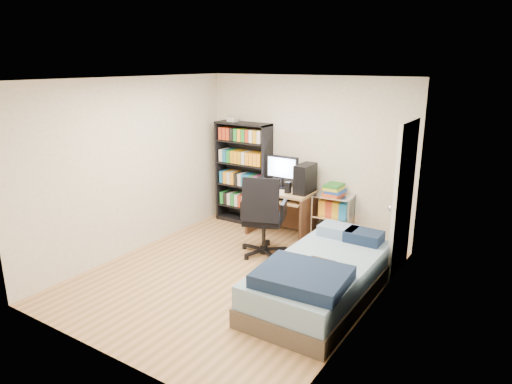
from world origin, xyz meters
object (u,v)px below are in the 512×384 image
Objects in this scene: computer_desk at (288,194)px; office_chair at (263,230)px; media_shelf at (243,172)px; bed at (321,278)px.

computer_desk is 1.08× the size of office_chair.
media_shelf is 1.41× the size of computer_desk.
computer_desk is at bearing 73.81° from office_chair.
bed is (2.29, -1.78, -0.62)m from media_shelf.
media_shelf is 1.52× the size of office_chair.
computer_desk is 0.59× the size of bed.
office_chair is at bearing -44.96° from media_shelf.
media_shelf is at bearing 142.19° from bed.
media_shelf is at bearing 169.70° from computer_desk.
computer_desk reaches higher than bed.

